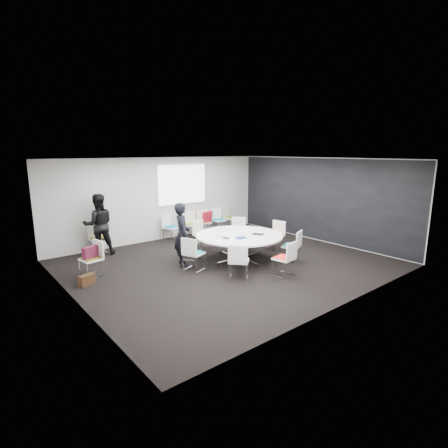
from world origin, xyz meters
TOP-DOWN VIEW (x-y plane):
  - room_shell at (0.09, 0.00)m, footprint 8.08×7.08m
  - conference_table at (0.43, 0.02)m, footprint 2.42×2.42m
  - projection_screen at (0.80, 3.46)m, footprint 1.90×0.03m
  - chair_ring_a at (2.02, 0.11)m, footprint 0.51×0.52m
  - chair_ring_b at (1.51, 1.27)m, footprint 0.64×0.64m
  - chair_ring_c at (0.32, 1.63)m, footprint 0.53×0.52m
  - chair_ring_d at (-0.59, 0.99)m, footprint 0.64×0.64m
  - chair_ring_e at (-1.05, 0.10)m, footprint 0.58×0.59m
  - chair_ring_f at (-0.57, -1.10)m, footprint 0.64×0.64m
  - chair_ring_g at (0.43, -1.65)m, footprint 0.53×0.52m
  - chair_ring_h at (1.44, -1.03)m, footprint 0.60×0.59m
  - chair_back_a at (0.11, 3.16)m, footprint 0.57×0.57m
  - chair_back_b at (0.91, 3.12)m, footprint 0.54×0.53m
  - chair_back_c at (1.49, 3.16)m, footprint 0.57×0.56m
  - chair_back_d at (2.16, 3.13)m, footprint 0.53×0.53m
  - chair_back_e at (2.78, 3.16)m, footprint 0.58×0.58m
  - chair_spare_left at (-3.23, 1.28)m, footprint 0.52×0.53m
  - chair_person_back at (-2.41, 3.17)m, footprint 0.48×0.47m
  - person_main at (-1.05, 0.63)m, footprint 0.60×0.72m
  - person_back at (-2.41, 3.00)m, footprint 1.02×0.88m
  - laptop at (-0.09, -0.03)m, footprint 0.20×0.31m
  - laptop_lid at (-0.20, 0.12)m, footprint 0.02×0.30m
  - notebook_black at (0.85, -0.30)m, footprint 0.34×0.37m
  - tablet_folio at (0.20, -0.32)m, footprint 0.30×0.25m
  - papers_right at (0.94, 0.26)m, footprint 0.35×0.30m
  - papers_front at (1.06, -0.14)m, footprint 0.32×0.25m
  - cup at (0.53, 0.41)m, footprint 0.08×0.08m
  - phone at (0.90, -0.32)m, footprint 0.15×0.10m
  - maroon_bag at (-3.25, 1.28)m, footprint 0.42×0.28m
  - brown_bag at (-3.53, 0.81)m, footprint 0.39×0.27m
  - red_jacket at (1.49, 2.94)m, footprint 0.46×0.24m

SIDE VIEW (x-z plane):
  - brown_bag at x=-3.53m, z-range 0.00..0.24m
  - chair_ring_a at x=2.02m, z-range -0.16..0.72m
  - chair_ring_b at x=1.51m, z-range -0.16..0.72m
  - chair_ring_c at x=0.32m, z-range -0.16..0.72m
  - chair_ring_d at x=-0.59m, z-range -0.16..0.72m
  - chair_ring_e at x=-1.05m, z-range -0.16..0.72m
  - chair_ring_f at x=-0.57m, z-range -0.16..0.72m
  - chair_ring_g at x=0.43m, z-range -0.16..0.72m
  - chair_ring_h at x=1.44m, z-range -0.16..0.72m
  - chair_back_a at x=0.11m, z-range -0.16..0.72m
  - chair_back_b at x=0.91m, z-range -0.16..0.72m
  - chair_back_c at x=1.49m, z-range -0.16..0.72m
  - chair_back_d at x=2.16m, z-range -0.16..0.72m
  - chair_back_e at x=2.78m, z-range -0.16..0.72m
  - chair_spare_left at x=-3.23m, z-range -0.16..0.72m
  - chair_person_back at x=-2.41m, z-range -0.16..0.72m
  - conference_table at x=0.43m, z-range 0.20..0.93m
  - maroon_bag at x=-3.25m, z-range 0.48..0.76m
  - red_jacket at x=1.49m, z-range 0.52..0.88m
  - papers_right at x=0.94m, z-range 0.73..0.73m
  - papers_front at x=1.06m, z-range 0.73..0.73m
  - phone at x=0.90m, z-range 0.73..0.74m
  - notebook_black at x=0.85m, z-range 0.73..0.75m
  - laptop at x=-0.09m, z-range 0.73..0.75m
  - tablet_folio at x=0.20m, z-range 0.73..0.76m
  - cup at x=0.53m, z-range 0.73..0.82m
  - person_main at x=-1.05m, z-range 0.00..1.70m
  - laptop_lid at x=-0.20m, z-range 0.75..0.97m
  - person_back at x=-2.41m, z-range 0.00..1.81m
  - room_shell at x=0.09m, z-range -0.04..2.84m
  - projection_screen at x=0.80m, z-range 1.17..2.53m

